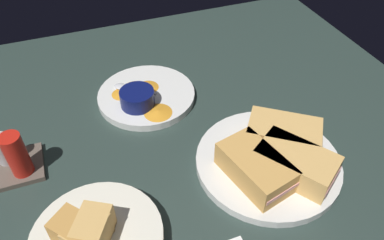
{
  "coord_description": "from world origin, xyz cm",
  "views": [
    {
      "loc": [
        -43.78,
        16.61,
        52.21
      ],
      "look_at": [
        6.41,
        -2.14,
        3.0
      ],
      "focal_mm": 34.83,
      "sensor_mm": 36.0,
      "label": 1
    }
  ],
  "objects": [
    {
      "name": "ground_plane",
      "position": [
        0.0,
        0.0,
        -1.5
      ],
      "size": [
        110.0,
        110.0,
        3.0
      ],
      "primitive_type": "cube",
      "color": "#283833"
    },
    {
      "name": "plate_sandwich_main",
      "position": [
        -6.76,
        -11.91,
        0.8
      ],
      "size": [
        26.14,
        26.14,
        1.6
      ],
      "primitive_type": "cylinder",
      "color": "silver",
      "rests_on": "ground_plane"
    },
    {
      "name": "spoon_by_dark_ramekin",
      "position": [
        -4.47,
        -11.73,
        1.96
      ],
      "size": [
        2.22,
        9.86,
        0.8
      ],
      "color": "silver",
      "rests_on": "plate_sandwich_main"
    },
    {
      "name": "ramekin_light_gravy",
      "position": [
        16.41,
        6.27,
        3.47
      ],
      "size": [
        7.21,
        7.21,
        3.45
      ],
      "color": "#0C144C",
      "rests_on": "plate_chips_companion"
    },
    {
      "name": "plantain_chip_scatter",
      "position": [
        19.51,
        4.89,
        1.9
      ],
      "size": [
        17.41,
        12.8,
        0.6
      ],
      "color": "orange",
      "rests_on": "plate_chips_companion"
    },
    {
      "name": "ramekin_dark_sauce",
      "position": [
        -4.5,
        -17.34,
        3.69
      ],
      "size": [
        7.1,
        7.1,
        3.89
      ],
      "color": "navy",
      "rests_on": "plate_sandwich_main"
    },
    {
      "name": "bread_basket_rear",
      "position": [
        -12.15,
        20.02,
        2.38
      ],
      "size": [
        19.7,
        19.7,
        7.51
      ],
      "color": "silver",
      "rests_on": "ground_plane"
    },
    {
      "name": "condiment_caddy",
      "position": [
        7.78,
        30.62,
        3.41
      ],
      "size": [
        9.0,
        9.0,
        9.5
      ],
      "color": "brown",
      "rests_on": "ground_plane"
    },
    {
      "name": "sandwich_half_extra",
      "position": [
        -4.16,
        -16.14,
        4.0
      ],
      "size": [
        13.82,
        14.98,
        4.8
      ],
      "color": "tan",
      "rests_on": "plate_sandwich_main"
    },
    {
      "name": "plate_chips_companion",
      "position": [
        19.59,
        3.62,
        0.8
      ],
      "size": [
        21.19,
        21.19,
        1.6
      ],
      "primitive_type": "cylinder",
      "color": "silver",
      "rests_on": "ground_plane"
    },
    {
      "name": "sandwich_half_far",
      "position": [
        -10.99,
        -14.51,
        4.0
      ],
      "size": [
        15.03,
        13.53,
        4.8
      ],
      "color": "tan",
      "rests_on": "plate_sandwich_main"
    },
    {
      "name": "sandwich_half_near",
      "position": [
        -9.37,
        -7.68,
        4.0
      ],
      "size": [
        14.53,
        10.45,
        4.8
      ],
      "color": "tan",
      "rests_on": "plate_sandwich_main"
    },
    {
      "name": "spoon_by_gravy_ramekin",
      "position": [
        22.38,
        7.3,
        1.96
      ],
      "size": [
        7.16,
        8.75,
        0.8
      ],
      "color": "silver",
      "rests_on": "plate_chips_companion"
    }
  ]
}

